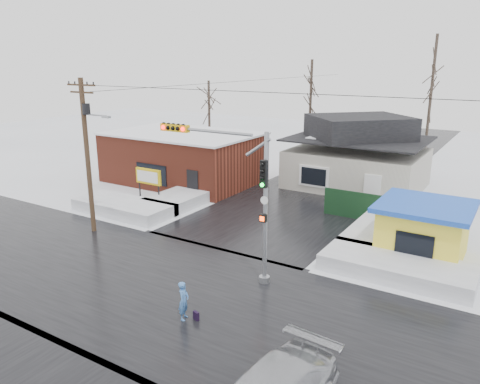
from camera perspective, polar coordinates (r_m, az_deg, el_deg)
The scene contains 19 objects.
ground at distance 22.02m, azimuth -10.28°, elevation -11.28°, with size 120.00×120.00×0.00m, color white.
road_ns at distance 22.01m, azimuth -10.28°, elevation -11.25°, with size 10.00×120.00×0.02m, color black.
road_ew at distance 22.01m, azimuth -10.28°, elevation -11.25°, with size 120.00×10.00×0.02m, color black.
snowbank_nw at distance 32.40m, azimuth -13.95°, elevation -1.79°, with size 7.00×3.00×0.80m, color white.
snowbank_ne at distance 23.79m, azimuth 18.56°, elevation -8.69°, with size 7.00×3.00×0.80m, color white.
snowbank_nside_w at distance 34.68m, azimuth -5.74°, elevation -0.24°, with size 3.00×8.00×0.80m, color white.
snowbank_nside_e at distance 28.74m, azimuth 17.10°, elevation -4.30°, with size 3.00×8.00×0.80m, color white.
traffic_signal at distance 21.21m, azimuth -0.60°, elevation 1.08°, with size 6.05×0.68×7.00m.
utility_pole at distance 28.25m, azimuth -18.10°, elevation 5.20°, with size 3.15×0.44×9.00m.
brick_building at distance 39.74m, azimuth -6.89°, elevation 4.28°, with size 12.20×8.20×4.12m.
marquee_sign at distance 33.70m, azimuth -11.11°, elevation 1.75°, with size 2.20×0.21×2.55m.
house at distance 38.79m, azimuth 14.15°, elevation 4.45°, with size 10.40×8.40×5.76m.
kiosk at distance 26.06m, azimuth 21.42°, elevation -4.30°, with size 4.60×4.60×2.88m.
fence at distance 30.54m, azimuth 17.26°, elevation -2.14°, with size 8.00×0.12×1.80m, color black.
tree_far_left at distance 43.99m, azimuth 8.68°, elevation 13.04°, with size 3.00×3.00×10.00m.
tree_far_mid at distance 42.99m, azimuth 22.59°, elevation 14.12°, with size 3.00×3.00×12.00m.
tree_far_west at distance 47.28m, azimuth -3.81°, elevation 11.43°, with size 3.00×3.00×8.00m.
pedestrian at distance 19.00m, azimuth -6.88°, elevation -13.05°, with size 0.58×0.38×1.59m, color #467BC4.
shopping_bag at distance 19.18m, azimuth -5.37°, elevation -14.84°, with size 0.28×0.12×0.35m, color black.
Camera 1 is at (13.44, -14.34, 9.92)m, focal length 35.00 mm.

